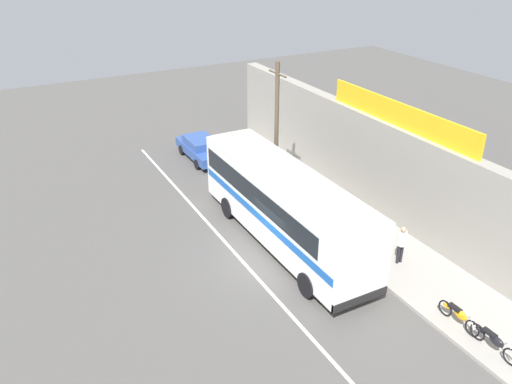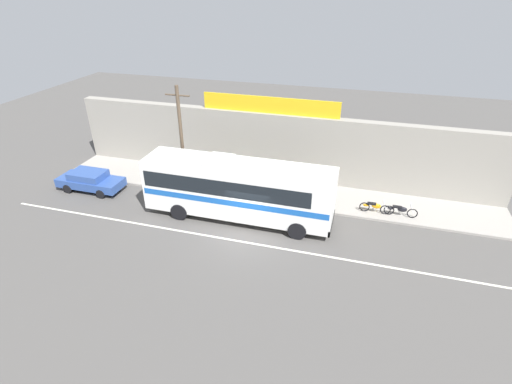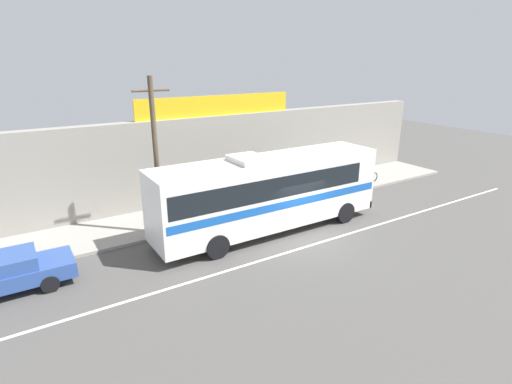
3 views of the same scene
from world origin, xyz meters
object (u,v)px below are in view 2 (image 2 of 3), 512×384
intercity_bus (237,187)px  motorcycle_red (400,210)px  parked_car (90,180)px  pedestrian_near_shop (312,183)px  utility_pole (182,139)px  motorcycle_orange (375,207)px  pedestrian_by_curb (235,179)px

intercity_bus → motorcycle_red: intercity_bus is taller
parked_car → pedestrian_near_shop: bearing=11.3°
parked_car → utility_pole: (6.30, 1.71, 3.05)m
utility_pole → pedestrian_near_shop: size_ratio=4.04×
motorcycle_red → motorcycle_orange: bearing=-179.2°
utility_pole → motorcycle_red: utility_pole is taller
utility_pole → motorcycle_orange: bearing=1.6°
motorcycle_orange → pedestrian_near_shop: pedestrian_near_shop is taller
intercity_bus → pedestrian_by_curb: 3.26m
motorcycle_red → pedestrian_near_shop: (-5.48, 0.85, 0.59)m
motorcycle_red → pedestrian_by_curb: bearing=178.5°
intercity_bus → motorcycle_red: bearing=15.4°
utility_pole → pedestrian_near_shop: utility_pole is taller
pedestrian_by_curb → motorcycle_orange: bearing=-1.9°
motorcycle_orange → motorcycle_red: bearing=0.8°
parked_car → intercity_bus: bearing=-2.7°
parked_car → motorcycle_orange: bearing=6.3°
utility_pole → pedestrian_by_curb: size_ratio=4.44×
intercity_bus → pedestrian_near_shop: (3.98, 3.45, -0.91)m
parked_car → motorcycle_red: size_ratio=2.28×
motorcycle_red → pedestrian_by_curb: 10.61m
intercity_bus → pedestrian_near_shop: size_ratio=6.44×
pedestrian_by_curb → parked_car: bearing=-166.1°
pedestrian_near_shop → pedestrian_by_curb: (-5.12, -0.56, -0.10)m
parked_car → pedestrian_by_curb: bearing=13.9°
parked_car → pedestrian_by_curb: 9.88m
motorcycle_orange → parked_car: bearing=-173.7°
utility_pole → motorcycle_orange: (12.39, 0.36, -3.22)m
intercity_bus → parked_car: 10.82m
intercity_bus → motorcycle_orange: bearing=18.0°
motorcycle_orange → pedestrian_by_curb: 9.12m
parked_car → motorcycle_red: (20.18, 2.09, -0.17)m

